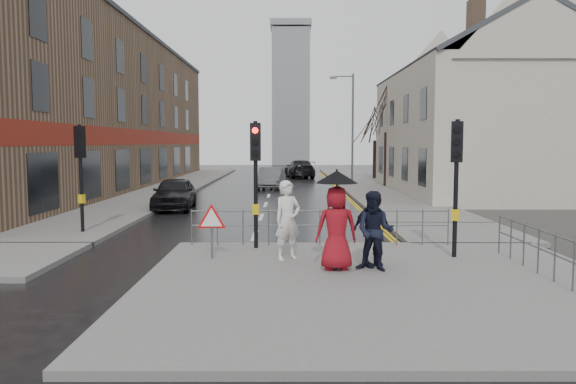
{
  "coord_description": "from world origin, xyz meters",
  "views": [
    {
      "loc": [
        1.05,
        -14.75,
        2.97
      ],
      "look_at": [
        1.07,
        2.79,
        1.42
      ],
      "focal_mm": 35.0,
      "sensor_mm": 36.0,
      "label": 1
    }
  ],
  "objects_px": {
    "pedestrian_b": "(375,231)",
    "pedestrian_d": "(372,229)",
    "pedestrian_a": "(288,220)",
    "car_mid": "(271,178)",
    "pedestrian_with_umbrella": "(337,218)",
    "car_parked": "(174,193)"
  },
  "relations": [
    {
      "from": "pedestrian_b",
      "to": "car_mid",
      "type": "bearing_deg",
      "value": 117.4
    },
    {
      "from": "pedestrian_b",
      "to": "car_mid",
      "type": "xyz_separation_m",
      "value": [
        -3.01,
        24.07,
        -0.34
      ]
    },
    {
      "from": "pedestrian_b",
      "to": "pedestrian_d",
      "type": "distance_m",
      "value": 0.41
    },
    {
      "from": "pedestrian_a",
      "to": "pedestrian_b",
      "type": "relative_size",
      "value": 1.08
    },
    {
      "from": "pedestrian_b",
      "to": "pedestrian_with_umbrella",
      "type": "xyz_separation_m",
      "value": [
        -0.84,
        0.08,
        0.28
      ]
    },
    {
      "from": "pedestrian_d",
      "to": "pedestrian_b",
      "type": "bearing_deg",
      "value": -116.22
    },
    {
      "from": "car_mid",
      "to": "pedestrian_b",
      "type": "bearing_deg",
      "value": -78.62
    },
    {
      "from": "pedestrian_d",
      "to": "car_mid",
      "type": "relative_size",
      "value": 0.41
    },
    {
      "from": "pedestrian_with_umbrella",
      "to": "car_parked",
      "type": "height_order",
      "value": "pedestrian_with_umbrella"
    },
    {
      "from": "car_parked",
      "to": "car_mid",
      "type": "distance_m",
      "value": 12.06
    },
    {
      "from": "pedestrian_b",
      "to": "pedestrian_a",
      "type": "bearing_deg",
      "value": 168.16
    },
    {
      "from": "pedestrian_with_umbrella",
      "to": "car_mid",
      "type": "distance_m",
      "value": 24.09
    },
    {
      "from": "pedestrian_b",
      "to": "car_parked",
      "type": "distance_m",
      "value": 14.48
    },
    {
      "from": "pedestrian_with_umbrella",
      "to": "car_parked",
      "type": "bearing_deg",
      "value": 115.99
    },
    {
      "from": "pedestrian_b",
      "to": "pedestrian_d",
      "type": "relative_size",
      "value": 1.03
    },
    {
      "from": "pedestrian_a",
      "to": "pedestrian_with_umbrella",
      "type": "xyz_separation_m",
      "value": [
        1.08,
        -1.13,
        0.21
      ]
    },
    {
      "from": "pedestrian_d",
      "to": "pedestrian_with_umbrella",
      "type": "bearing_deg",
      "value": 174.63
    },
    {
      "from": "pedestrian_a",
      "to": "pedestrian_with_umbrella",
      "type": "bearing_deg",
      "value": -77.81
    },
    {
      "from": "pedestrian_with_umbrella",
      "to": "pedestrian_d",
      "type": "distance_m",
      "value": 0.95
    },
    {
      "from": "pedestrian_with_umbrella",
      "to": "car_parked",
      "type": "xyz_separation_m",
      "value": [
        -6.14,
        12.59,
        -0.59
      ]
    },
    {
      "from": "pedestrian_a",
      "to": "car_mid",
      "type": "xyz_separation_m",
      "value": [
        -1.08,
        22.86,
        -0.41
      ]
    },
    {
      "from": "car_parked",
      "to": "car_mid",
      "type": "bearing_deg",
      "value": 67.45
    }
  ]
}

